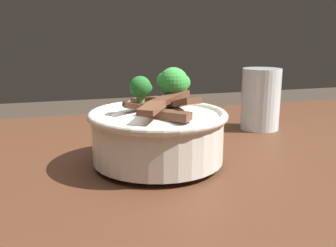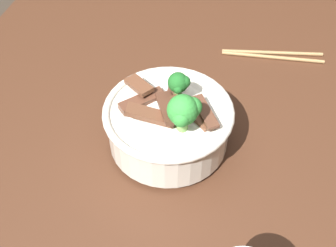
{
  "view_description": "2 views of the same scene",
  "coord_description": "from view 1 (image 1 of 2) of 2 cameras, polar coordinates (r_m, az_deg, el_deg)",
  "views": [
    {
      "loc": [
        -0.19,
        -0.48,
        0.94
      ],
      "look_at": [
        -0.04,
        0.03,
        0.81
      ],
      "focal_mm": 39.93,
      "sensor_mm": 36.0,
      "label": 1
    },
    {
      "loc": [
        0.4,
        0.14,
        1.31
      ],
      "look_at": [
        -0.06,
        0.03,
        0.79
      ],
      "focal_mm": 46.88,
      "sensor_mm": 36.0,
      "label": 2
    }
  ],
  "objects": [
    {
      "name": "drinking_glass",
      "position": [
        0.78,
        13.91,
        2.99
      ],
      "size": [
        0.08,
        0.08,
        0.12
      ],
      "color": "white",
      "rests_on": "dining_table"
    },
    {
      "name": "dining_table",
      "position": [
        0.59,
        4.5,
        -15.97
      ],
      "size": [
        1.53,
        0.84,
        0.75
      ],
      "color": "#472819",
      "rests_on": "ground"
    },
    {
      "name": "rice_bowl",
      "position": [
        0.55,
        -1.49,
        -0.83
      ],
      "size": [
        0.2,
        0.2,
        0.14
      ],
      "color": "silver",
      "rests_on": "dining_table"
    }
  ]
}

